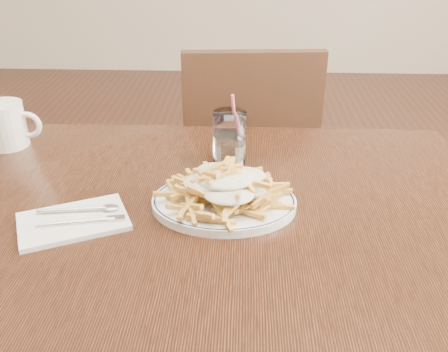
{
  "coord_description": "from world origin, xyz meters",
  "views": [
    {
      "loc": [
        0.09,
        -0.86,
        1.27
      ],
      "look_at": [
        0.05,
        -0.02,
        0.82
      ],
      "focal_mm": 40.0,
      "sensor_mm": 36.0,
      "label": 1
    }
  ],
  "objects_px": {
    "table": "(201,234)",
    "water_glass": "(229,141)",
    "coffee_mug": "(6,125)",
    "fries_plate": "(224,203)",
    "chair_far": "(248,159)",
    "loaded_fries": "(224,183)"
  },
  "relations": [
    {
      "from": "water_glass",
      "to": "coffee_mug",
      "type": "xyz_separation_m",
      "value": [
        -0.55,
        0.07,
        0.0
      ]
    },
    {
      "from": "chair_far",
      "to": "fries_plate",
      "type": "distance_m",
      "value": 0.73
    },
    {
      "from": "water_glass",
      "to": "coffee_mug",
      "type": "bearing_deg",
      "value": 172.98
    },
    {
      "from": "chair_far",
      "to": "water_glass",
      "type": "relative_size",
      "value": 5.46
    },
    {
      "from": "table",
      "to": "chair_far",
      "type": "relative_size",
      "value": 1.31
    },
    {
      "from": "coffee_mug",
      "to": "water_glass",
      "type": "bearing_deg",
      "value": -7.02
    },
    {
      "from": "table",
      "to": "loaded_fries",
      "type": "bearing_deg",
      "value": -19.03
    },
    {
      "from": "chair_far",
      "to": "loaded_fries",
      "type": "height_order",
      "value": "chair_far"
    },
    {
      "from": "water_glass",
      "to": "coffee_mug",
      "type": "height_order",
      "value": "water_glass"
    },
    {
      "from": "chair_far",
      "to": "loaded_fries",
      "type": "relative_size",
      "value": 3.9
    },
    {
      "from": "chair_far",
      "to": "water_glass",
      "type": "xyz_separation_m",
      "value": [
        -0.05,
        -0.49,
        0.29
      ]
    },
    {
      "from": "table",
      "to": "water_glass",
      "type": "distance_m",
      "value": 0.23
    },
    {
      "from": "loaded_fries",
      "to": "chair_far",
      "type": "bearing_deg",
      "value": 85.58
    },
    {
      "from": "loaded_fries",
      "to": "coffee_mug",
      "type": "xyz_separation_m",
      "value": [
        -0.55,
        0.27,
        0.0
      ]
    },
    {
      "from": "chair_far",
      "to": "coffee_mug",
      "type": "xyz_separation_m",
      "value": [
        -0.6,
        -0.42,
        0.29
      ]
    },
    {
      "from": "table",
      "to": "coffee_mug",
      "type": "height_order",
      "value": "coffee_mug"
    },
    {
      "from": "table",
      "to": "water_glass",
      "type": "relative_size",
      "value": 7.16
    },
    {
      "from": "fries_plate",
      "to": "coffee_mug",
      "type": "relative_size",
      "value": 2.14
    },
    {
      "from": "chair_far",
      "to": "water_glass",
      "type": "bearing_deg",
      "value": -95.8
    },
    {
      "from": "table",
      "to": "coffee_mug",
      "type": "distance_m",
      "value": 0.58
    },
    {
      "from": "fries_plate",
      "to": "water_glass",
      "type": "relative_size",
      "value": 1.8
    },
    {
      "from": "loaded_fries",
      "to": "water_glass",
      "type": "height_order",
      "value": "water_glass"
    }
  ]
}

